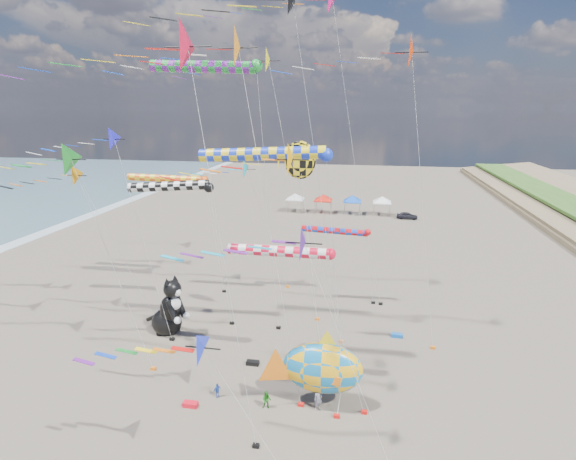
% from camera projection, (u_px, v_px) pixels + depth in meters
% --- Properties ---
extents(delta_kite_0, '(11.76, 2.51, 21.70)m').
position_uv_depth(delta_kite_0, '(174.00, 50.00, 19.52)').
color(delta_kite_0, red).
rests_on(delta_kite_0, ground).
extents(delta_kite_1, '(14.82, 2.57, 26.00)m').
position_uv_depth(delta_kite_1, '(281.00, 3.00, 29.50)').
color(delta_kite_1, black).
rests_on(delta_kite_1, ground).
extents(delta_kite_2, '(9.58, 1.82, 16.54)m').
position_uv_depth(delta_kite_2, '(108.00, 144.00, 32.09)').
color(delta_kite_2, '#201EDF').
rests_on(delta_kite_2, ground).
extents(delta_kite_3, '(12.08, 2.12, 22.43)m').
position_uv_depth(delta_kite_3, '(252.00, 63.00, 34.23)').
color(delta_kite_3, yellow).
rests_on(delta_kite_3, ground).
extents(delta_kite_5, '(9.69, 1.69, 9.11)m').
position_uv_depth(delta_kite_5, '(204.00, 363.00, 17.91)').
color(delta_kite_5, '#1E30D5').
rests_on(delta_kite_5, ground).
extents(delta_kite_6, '(11.08, 1.85, 13.60)m').
position_uv_depth(delta_kite_6, '(84.00, 178.00, 36.09)').
color(delta_kite_6, orange).
rests_on(delta_kite_6, ground).
extents(delta_kite_7, '(11.01, 1.96, 16.15)m').
position_uv_depth(delta_kite_7, '(280.00, 164.00, 23.92)').
color(delta_kite_7, '#FFA604').
rests_on(delta_kite_7, ground).
extents(delta_kite_8, '(12.01, 2.35, 15.79)m').
position_uv_depth(delta_kite_8, '(66.00, 163.00, 28.49)').
color(delta_kite_8, '#197F25').
rests_on(delta_kite_8, ground).
extents(delta_kite_9, '(11.13, 2.11, 13.25)m').
position_uv_depth(delta_kite_9, '(243.00, 171.00, 43.55)').
color(delta_kite_9, '#14A8BD').
rests_on(delta_kite_9, ground).
extents(delta_kite_10, '(11.13, 1.89, 12.81)m').
position_uv_depth(delta_kite_10, '(287.00, 256.00, 19.49)').
color(delta_kite_10, '#51208C').
rests_on(delta_kite_10, ground).
extents(delta_kite_11, '(12.34, 2.45, 22.64)m').
position_uv_depth(delta_kite_11, '(394.00, 54.00, 29.35)').
color(delta_kite_11, '#EB3305').
rests_on(delta_kite_11, ground).
extents(delta_kite_12, '(10.47, 2.39, 22.12)m').
position_uv_depth(delta_kite_12, '(239.00, 48.00, 22.77)').
color(delta_kite_12, orange).
rests_on(delta_kite_12, ground).
extents(windsock_0, '(8.36, 0.81, 12.10)m').
position_uv_depth(windsock_0, '(174.00, 187.00, 35.76)').
color(windsock_0, black).
rests_on(windsock_0, ground).
extents(windsock_1, '(7.66, 0.61, 7.25)m').
position_uv_depth(windsock_1, '(338.00, 232.00, 40.75)').
color(windsock_1, red).
rests_on(windsock_1, ground).
extents(windsock_2, '(9.32, 0.73, 11.61)m').
position_uv_depth(windsock_2, '(170.00, 179.00, 42.61)').
color(windsock_2, '#EB5813').
rests_on(windsock_2, ground).
extents(windsock_3, '(9.79, 0.87, 15.37)m').
position_uv_depth(windsock_3, '(269.00, 155.00, 28.15)').
color(windsock_3, '#1432D0').
rests_on(windsock_3, ground).
extents(windsock_4, '(9.72, 0.92, 21.09)m').
position_uv_depth(windsock_4, '(209.00, 68.00, 32.75)').
color(windsock_4, green).
rests_on(windsock_4, ground).
extents(windsock_5, '(8.18, 0.75, 9.42)m').
position_uv_depth(windsock_5, '(284.00, 252.00, 28.09)').
color(windsock_5, red).
rests_on(windsock_5, ground).
extents(angelfish_kite, '(3.74, 3.02, 15.56)m').
position_uv_depth(angelfish_kite, '(297.00, 162.00, 31.02)').
color(angelfish_kite, yellow).
rests_on(angelfish_kite, ground).
extents(cat_inflatable, '(4.20, 3.17, 5.08)m').
position_uv_depth(cat_inflatable, '(169.00, 304.00, 35.90)').
color(cat_inflatable, black).
rests_on(cat_inflatable, ground).
extents(fish_inflatable, '(6.61, 3.07, 5.09)m').
position_uv_depth(fish_inflatable, '(321.00, 368.00, 27.02)').
color(fish_inflatable, '#1379B9').
rests_on(fish_inflatable, ground).
extents(person_adult, '(0.67, 0.63, 1.55)m').
position_uv_depth(person_adult, '(318.00, 399.00, 27.05)').
color(person_adult, gray).
rests_on(person_adult, ground).
extents(child_green, '(0.59, 0.48, 1.15)m').
position_uv_depth(child_green, '(267.00, 400.00, 27.26)').
color(child_green, '#20781B').
rests_on(child_green, ground).
extents(child_blue, '(0.51, 0.59, 0.95)m').
position_uv_depth(child_blue, '(217.00, 390.00, 28.36)').
color(child_blue, '#214CB0').
rests_on(child_blue, ground).
extents(kite_bag_0, '(0.90, 0.44, 0.30)m').
position_uv_depth(kite_bag_0, '(190.00, 404.00, 27.53)').
color(kite_bag_0, red).
rests_on(kite_bag_0, ground).
extents(kite_bag_1, '(0.90, 0.44, 0.30)m').
position_uv_depth(kite_bag_1, '(397.00, 335.00, 35.89)').
color(kite_bag_1, '#1257B5').
rests_on(kite_bag_1, ground).
extents(kite_bag_2, '(0.90, 0.44, 0.30)m').
position_uv_depth(kite_bag_2, '(253.00, 363.00, 32.01)').
color(kite_bag_2, black).
rests_on(kite_bag_2, ground).
extents(tent_row, '(19.20, 4.20, 3.80)m').
position_uv_depth(tent_row, '(338.00, 196.00, 77.28)').
color(tent_row, silver).
rests_on(tent_row, ground).
extents(parked_car, '(3.46, 1.50, 1.16)m').
position_uv_depth(parked_car, '(407.00, 216.00, 74.07)').
color(parked_car, '#26262D').
rests_on(parked_car, ground).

